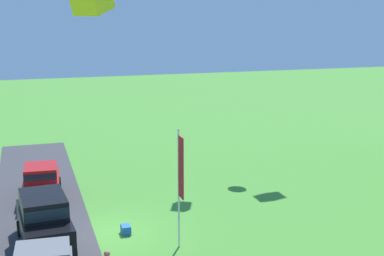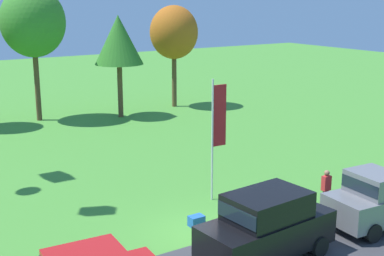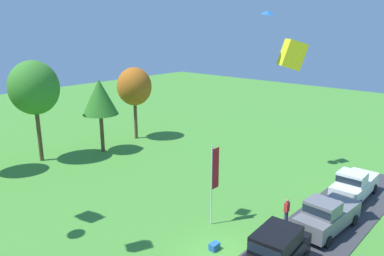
% 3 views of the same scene
% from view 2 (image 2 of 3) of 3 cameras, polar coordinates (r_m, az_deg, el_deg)
% --- Properties ---
extents(ground_plane, '(120.00, 120.00, 0.00)m').
position_cam_2_polar(ground_plane, '(19.64, 1.16, -11.35)').
color(ground_plane, '#478E33').
extents(car_suv_near_entrance, '(4.73, 2.32, 2.28)m').
position_cam_2_polar(car_suv_near_entrance, '(17.51, 7.98, -10.10)').
color(car_suv_near_entrance, black).
rests_on(car_suv_near_entrance, ground).
extents(person_on_lawn, '(0.36, 0.24, 1.71)m').
position_cam_2_polar(person_on_lawn, '(22.03, 14.08, -6.45)').
color(person_on_lawn, '#2D334C').
rests_on(person_on_lawn, ground).
extents(tree_right_of_center, '(4.31, 4.31, 9.11)m').
position_cam_2_polar(tree_right_of_center, '(37.80, -16.61, 10.77)').
color(tree_right_of_center, brown).
rests_on(tree_right_of_center, ground).
extents(tree_far_right, '(3.39, 3.39, 7.15)m').
position_cam_2_polar(tree_far_right, '(37.80, -7.84, 9.24)').
color(tree_far_right, brown).
rests_on(tree_far_right, ground).
extents(tree_center_back, '(3.67, 3.67, 7.75)m').
position_cam_2_polar(tree_center_back, '(41.18, -1.95, 10.12)').
color(tree_center_back, brown).
rests_on(tree_center_back, ground).
extents(flag_banner, '(0.71, 0.08, 5.14)m').
position_cam_2_polar(flag_banner, '(22.02, 2.70, 0.43)').
color(flag_banner, silver).
rests_on(flag_banner, ground).
extents(cooler_box, '(0.56, 0.40, 0.40)m').
position_cam_2_polar(cooler_box, '(20.29, 0.47, -9.88)').
color(cooler_box, blue).
rests_on(cooler_box, ground).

